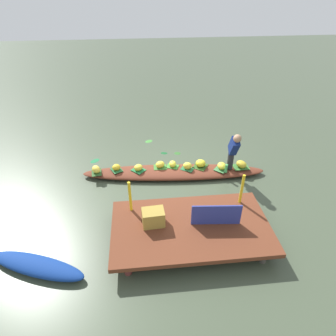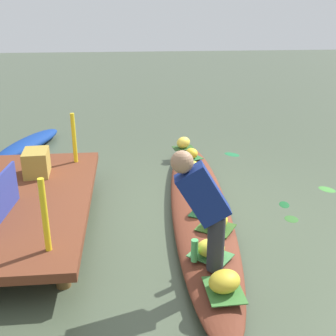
{
  "view_description": "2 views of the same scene",
  "coord_description": "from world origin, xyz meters",
  "px_view_note": "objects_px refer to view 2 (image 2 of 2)",
  "views": [
    {
      "loc": [
        0.83,
        6.38,
        4.6
      ],
      "look_at": [
        0.2,
        0.33,
        0.48
      ],
      "focal_mm": 30.92,
      "sensor_mm": 36.0,
      "label": 1
    },
    {
      "loc": [
        -4.8,
        0.87,
        2.54
      ],
      "look_at": [
        0.35,
        0.38,
        0.52
      ],
      "focal_mm": 44.95,
      "sensor_mm": 36.0,
      "label": 2
    }
  ],
  "objects_px": {
    "banana_bunch_5": "(211,248)",
    "banana_bunch_6": "(183,143)",
    "banana_bunch_8": "(203,205)",
    "banana_bunch_3": "(205,181)",
    "produce_crate": "(37,163)",
    "banana_bunch_1": "(192,153)",
    "banana_bunch_4": "(209,192)",
    "vendor_boat": "(200,207)",
    "banana_bunch_0": "(193,166)",
    "banana_bunch_2": "(224,281)",
    "water_bottle": "(195,250)",
    "moored_boat": "(29,144)",
    "vendor_person": "(204,204)",
    "banana_bunch_7": "(216,220)",
    "market_banner": "(0,198)"
  },
  "relations": [
    {
      "from": "banana_bunch_0",
      "to": "banana_bunch_5",
      "type": "xyz_separation_m",
      "value": [
        -2.23,
        0.16,
        0.0
      ]
    },
    {
      "from": "banana_bunch_1",
      "to": "banana_bunch_8",
      "type": "height_order",
      "value": "banana_bunch_8"
    },
    {
      "from": "moored_boat",
      "to": "banana_bunch_8",
      "type": "relative_size",
      "value": 8.19
    },
    {
      "from": "banana_bunch_0",
      "to": "banana_bunch_1",
      "type": "xyz_separation_m",
      "value": [
        0.58,
        -0.07,
        0.0
      ]
    },
    {
      "from": "banana_bunch_0",
      "to": "banana_bunch_8",
      "type": "xyz_separation_m",
      "value": [
        -1.32,
        0.08,
        0.01
      ]
    },
    {
      "from": "banana_bunch_0",
      "to": "banana_bunch_2",
      "type": "bearing_deg",
      "value": 177.09
    },
    {
      "from": "vendor_boat",
      "to": "moored_boat",
      "type": "bearing_deg",
      "value": 47.8
    },
    {
      "from": "banana_bunch_4",
      "to": "vendor_boat",
      "type": "bearing_deg",
      "value": 100.0
    },
    {
      "from": "banana_bunch_2",
      "to": "banana_bunch_7",
      "type": "height_order",
      "value": "banana_bunch_7"
    },
    {
      "from": "banana_bunch_6",
      "to": "banana_bunch_2",
      "type": "bearing_deg",
      "value": 177.83
    },
    {
      "from": "vendor_person",
      "to": "produce_crate",
      "type": "height_order",
      "value": "vendor_person"
    },
    {
      "from": "banana_bunch_0",
      "to": "banana_bunch_4",
      "type": "bearing_deg",
      "value": -175.29
    },
    {
      "from": "banana_bunch_3",
      "to": "produce_crate",
      "type": "relative_size",
      "value": 0.57
    },
    {
      "from": "vendor_boat",
      "to": "banana_bunch_4",
      "type": "height_order",
      "value": "banana_bunch_4"
    },
    {
      "from": "banana_bunch_6",
      "to": "banana_bunch_7",
      "type": "xyz_separation_m",
      "value": [
        -2.79,
        -0.0,
        -0.0
      ]
    },
    {
      "from": "banana_bunch_5",
      "to": "vendor_person",
      "type": "height_order",
      "value": "vendor_person"
    },
    {
      "from": "banana_bunch_1",
      "to": "banana_bunch_8",
      "type": "distance_m",
      "value": 1.91
    },
    {
      "from": "banana_bunch_0",
      "to": "banana_bunch_4",
      "type": "xyz_separation_m",
      "value": [
        -0.93,
        -0.08,
        -0.0
      ]
    },
    {
      "from": "banana_bunch_5",
      "to": "banana_bunch_6",
      "type": "xyz_separation_m",
      "value": [
        3.34,
        -0.16,
        0.01
      ]
    },
    {
      "from": "banana_bunch_4",
      "to": "banana_bunch_5",
      "type": "xyz_separation_m",
      "value": [
        -1.3,
        0.23,
        0.0
      ]
    },
    {
      "from": "banana_bunch_2",
      "to": "banana_bunch_4",
      "type": "relative_size",
      "value": 1.3
    },
    {
      "from": "banana_bunch_4",
      "to": "banana_bunch_0",
      "type": "bearing_deg",
      "value": 4.71
    },
    {
      "from": "banana_bunch_4",
      "to": "market_banner",
      "type": "xyz_separation_m",
      "value": [
        -0.59,
        2.4,
        0.31
      ]
    },
    {
      "from": "vendor_boat",
      "to": "market_banner",
      "type": "height_order",
      "value": "market_banner"
    },
    {
      "from": "banana_bunch_1",
      "to": "produce_crate",
      "type": "bearing_deg",
      "value": 110.75
    },
    {
      "from": "banana_bunch_2",
      "to": "banana_bunch_5",
      "type": "bearing_deg",
      "value": 1.65
    },
    {
      "from": "banana_bunch_6",
      "to": "produce_crate",
      "type": "relative_size",
      "value": 0.57
    },
    {
      "from": "vendor_person",
      "to": "banana_bunch_8",
      "type": "bearing_deg",
      "value": -10.52
    },
    {
      "from": "banana_bunch_8",
      "to": "water_bottle",
      "type": "xyz_separation_m",
      "value": [
        -0.99,
        0.26,
        0.02
      ]
    },
    {
      "from": "banana_bunch_6",
      "to": "vendor_person",
      "type": "bearing_deg",
      "value": 175.33
    },
    {
      "from": "banana_bunch_0",
      "to": "banana_bunch_7",
      "type": "distance_m",
      "value": 1.69
    },
    {
      "from": "banana_bunch_7",
      "to": "banana_bunch_8",
      "type": "relative_size",
      "value": 1.15
    },
    {
      "from": "banana_bunch_7",
      "to": "vendor_person",
      "type": "xyz_separation_m",
      "value": [
        -0.75,
        0.29,
        0.58
      ]
    },
    {
      "from": "vendor_boat",
      "to": "banana_bunch_0",
      "type": "xyz_separation_m",
      "value": [
        0.95,
        -0.05,
        0.19
      ]
    },
    {
      "from": "banana_bunch_0",
      "to": "water_bottle",
      "type": "relative_size",
      "value": 1.02
    },
    {
      "from": "banana_bunch_4",
      "to": "moored_boat",
      "type": "bearing_deg",
      "value": 45.14
    },
    {
      "from": "produce_crate",
      "to": "banana_bunch_6",
      "type": "bearing_deg",
      "value": -57.86
    },
    {
      "from": "banana_bunch_6",
      "to": "banana_bunch_8",
      "type": "relative_size",
      "value": 1.07
    },
    {
      "from": "water_bottle",
      "to": "banana_bunch_4",
      "type": "bearing_deg",
      "value": -16.49
    },
    {
      "from": "banana_bunch_1",
      "to": "banana_bunch_4",
      "type": "bearing_deg",
      "value": -179.75
    },
    {
      "from": "banana_bunch_6",
      "to": "vendor_person",
      "type": "xyz_separation_m",
      "value": [
        -3.55,
        0.29,
        0.58
      ]
    },
    {
      "from": "moored_boat",
      "to": "vendor_person",
      "type": "bearing_deg",
      "value": -128.81
    },
    {
      "from": "vendor_boat",
      "to": "moored_boat",
      "type": "height_order",
      "value": "moored_boat"
    },
    {
      "from": "banana_bunch_4",
      "to": "banana_bunch_8",
      "type": "relative_size",
      "value": 0.98
    },
    {
      "from": "vendor_person",
      "to": "water_bottle",
      "type": "relative_size",
      "value": 5.08
    },
    {
      "from": "banana_bunch_6",
      "to": "water_bottle",
      "type": "bearing_deg",
      "value": 174.37
    },
    {
      "from": "banana_bunch_7",
      "to": "water_bottle",
      "type": "bearing_deg",
      "value": 151.38
    },
    {
      "from": "banana_bunch_1",
      "to": "banana_bunch_6",
      "type": "distance_m",
      "value": 0.53
    },
    {
      "from": "banana_bunch_2",
      "to": "banana_bunch_8",
      "type": "relative_size",
      "value": 1.27
    },
    {
      "from": "banana_bunch_1",
      "to": "banana_bunch_3",
      "type": "xyz_separation_m",
      "value": [
        -1.17,
        -0.01,
        0.01
      ]
    }
  ]
}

